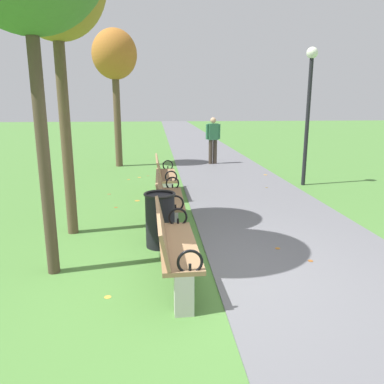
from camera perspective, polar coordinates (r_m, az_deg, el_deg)
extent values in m
plane|color=#4C7F38|center=(4.89, 3.24, -12.61)|extent=(80.00, 80.00, 0.00)
cube|color=slate|center=(22.55, -0.01, 8.00)|extent=(2.90, 44.00, 0.02)
cube|color=#93704C|center=(4.56, -2.13, -8.07)|extent=(0.47, 1.61, 0.05)
cube|color=#93704C|center=(4.48, -4.59, -5.48)|extent=(0.15, 1.60, 0.40)
cube|color=#B7B5AD|center=(4.00, -1.22, -15.29)|extent=(0.20, 0.12, 0.45)
cube|color=#B7B5AD|center=(5.34, -2.74, -7.67)|extent=(0.20, 0.12, 0.45)
torus|color=black|center=(3.83, -0.31, -10.59)|extent=(0.27, 0.04, 0.27)
cylinder|color=black|center=(3.86, -0.31, -11.67)|extent=(0.03, 0.03, 0.12)
torus|color=black|center=(5.24, -2.15, -3.85)|extent=(0.27, 0.04, 0.27)
cylinder|color=black|center=(5.27, -2.14, -4.68)|extent=(0.03, 0.03, 0.12)
cube|color=#93704C|center=(6.72, -3.27, -1.00)|extent=(0.46, 1.61, 0.05)
cube|color=#93704C|center=(6.66, -4.93, 0.84)|extent=(0.14, 1.60, 0.40)
cube|color=#B7B5AD|center=(6.08, -3.06, -5.03)|extent=(0.20, 0.12, 0.45)
cube|color=#B7B5AD|center=(7.49, -3.40, -1.45)|extent=(0.20, 0.12, 0.45)
torus|color=black|center=(5.95, -2.52, -1.74)|extent=(0.27, 0.03, 0.27)
cylinder|color=black|center=(5.98, -2.51, -2.48)|extent=(0.03, 0.03, 0.12)
torus|color=black|center=(7.43, -2.98, 1.32)|extent=(0.27, 0.03, 0.27)
cylinder|color=black|center=(7.45, -2.97, 0.72)|extent=(0.03, 0.03, 0.12)
cube|color=#93704C|center=(8.86, -3.84, 2.53)|extent=(0.46, 1.61, 0.05)
cube|color=#93704C|center=(8.81, -5.10, 3.93)|extent=(0.14, 1.60, 0.40)
cube|color=#B7B5AD|center=(8.19, -3.59, -0.17)|extent=(0.20, 0.12, 0.45)
cube|color=#B7B5AD|center=(9.63, -4.01, 1.89)|extent=(0.20, 0.12, 0.45)
torus|color=black|center=(8.09, -3.20, 2.32)|extent=(0.27, 0.03, 0.27)
cylinder|color=black|center=(8.11, -3.19, 1.77)|extent=(0.03, 0.03, 0.12)
torus|color=black|center=(9.59, -3.69, 4.06)|extent=(0.27, 0.03, 0.27)
cylinder|color=black|center=(9.60, -3.68, 3.59)|extent=(0.03, 0.03, 0.12)
cylinder|color=#4C3D2D|center=(4.88, -21.68, 6.29)|extent=(0.15, 0.15, 3.24)
cylinder|color=brown|center=(6.38, -18.60, 8.45)|extent=(0.17, 0.17, 3.34)
cylinder|color=brown|center=(13.12, -11.24, 10.71)|extent=(0.23, 0.23, 3.16)
ellipsoid|color=#B26B28|center=(13.20, -11.68, 19.80)|extent=(1.45, 1.45, 1.60)
cylinder|color=#3D3328|center=(13.37, 2.84, 6.11)|extent=(0.14, 0.14, 0.85)
cylinder|color=#3D3328|center=(13.42, 3.50, 6.13)|extent=(0.14, 0.14, 0.85)
cube|color=#33724C|center=(13.32, 3.21, 9.13)|extent=(0.37, 0.27, 0.56)
sphere|color=tan|center=(13.30, 3.23, 10.80)|extent=(0.20, 0.20, 0.20)
cylinder|color=#33724C|center=(13.26, 2.29, 9.11)|extent=(0.09, 0.09, 0.52)
cylinder|color=#33724C|center=(13.39, 4.12, 9.13)|extent=(0.09, 0.09, 0.52)
cylinder|color=black|center=(5.72, -4.85, -4.41)|extent=(0.44, 0.44, 0.80)
torus|color=black|center=(5.60, -4.93, -0.32)|extent=(0.48, 0.48, 0.04)
cylinder|color=black|center=(10.26, 17.06, 9.80)|extent=(0.10, 0.10, 3.20)
sphere|color=white|center=(10.32, 17.76, 19.48)|extent=(0.28, 0.28, 0.28)
cylinder|color=brown|center=(9.24, -12.45, -0.30)|extent=(0.13, 0.13, 0.00)
cylinder|color=#BC842D|center=(4.43, -1.35, -15.51)|extent=(0.10, 0.10, 0.00)
cylinder|color=#AD6B23|center=(10.89, -9.58, 1.89)|extent=(0.09, 0.09, 0.00)
cylinder|color=brown|center=(9.82, 11.24, 0.68)|extent=(0.08, 0.08, 0.00)
cylinder|color=#BC842D|center=(11.54, 11.08, 2.58)|extent=(0.14, 0.14, 0.00)
cylinder|color=#93511E|center=(8.05, -11.47, -2.29)|extent=(0.10, 0.10, 0.00)
cylinder|color=#AD6B23|center=(5.82, 12.86, -8.33)|extent=(0.09, 0.09, 0.00)
cylinder|color=#AD6B23|center=(8.72, -17.22, -1.41)|extent=(0.08, 0.08, 0.00)
cylinder|color=#BC842D|center=(8.51, -8.31, -1.30)|extent=(0.16, 0.16, 0.00)
cylinder|color=brown|center=(11.37, -6.71, 2.47)|extent=(0.09, 0.09, 0.00)
cylinder|color=#93511E|center=(5.50, 17.53, -9.93)|extent=(0.08, 0.08, 0.00)
cylinder|color=#BC842D|center=(11.15, -7.98, 2.22)|extent=(0.13, 0.13, 0.00)
cylinder|color=gold|center=(4.52, -12.66, -15.25)|extent=(0.11, 0.11, 0.00)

